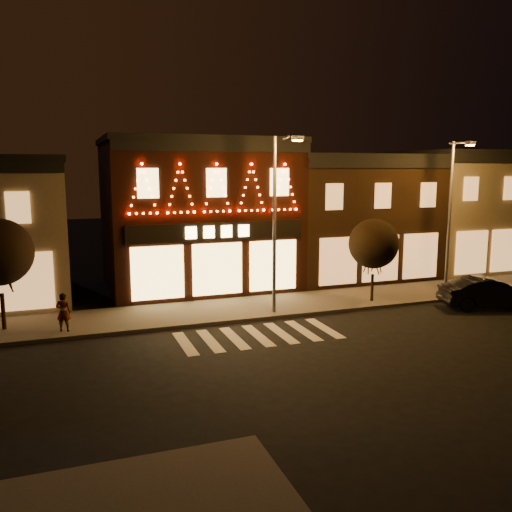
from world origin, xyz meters
TOP-DOWN VIEW (x-y plane):
  - ground at (0.00, 0.00)m, footprint 120.00×120.00m
  - sidewalk_far at (2.00, 8.00)m, footprint 44.00×4.00m
  - building_pulp at (0.00, 13.98)m, footprint 10.20×8.34m
  - building_right_a at (9.50, 13.99)m, footprint 9.20×8.28m
  - building_right_b at (18.50, 13.99)m, footprint 9.20×8.28m
  - streetlamp_mid at (1.82, 6.45)m, footprint 0.76×1.81m
  - streetlamp_right at (12.07, 7.36)m, footprint 0.63×1.82m
  - tree_right at (7.16, 7.00)m, footprint 2.46×2.46m
  - dark_sedan at (12.00, 4.32)m, footprint 4.84×2.76m
  - pedestrian at (-7.37, 6.80)m, footprint 0.67×0.54m

SIDE VIEW (x-z plane):
  - ground at x=0.00m, z-range 0.00..0.00m
  - sidewalk_far at x=2.00m, z-range 0.00..0.15m
  - dark_sedan at x=12.00m, z-range 0.00..1.51m
  - pedestrian at x=-7.37m, z-range 0.15..1.74m
  - tree_right at x=7.16m, z-range 0.97..5.08m
  - building_right_a at x=9.50m, z-range 0.01..7.51m
  - building_right_b at x=18.50m, z-range 0.01..7.81m
  - building_pulp at x=0.00m, z-range 0.01..8.31m
  - streetlamp_right at x=12.07m, z-range 0.84..8.76m
  - streetlamp_mid at x=1.82m, z-range 0.84..8.78m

